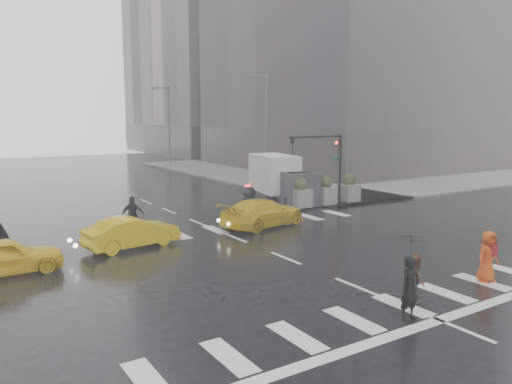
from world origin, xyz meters
TOP-DOWN VIEW (x-y plane):
  - ground at (0.00, 0.00)m, footprint 120.00×120.00m
  - sidewalk_ne at (19.50, 17.50)m, footprint 35.00×35.00m
  - building_ne_far at (29.00, 56.00)m, footprint 26.05×26.05m
  - road_markings at (0.00, 0.00)m, footprint 18.00×48.00m
  - traffic_signal_pole at (9.01, 8.01)m, footprint 4.45×0.42m
  - street_lamp_near at (10.87, 18.00)m, footprint 2.15×0.22m
  - street_lamp_far at (10.87, 38.00)m, footprint 2.15×0.22m
  - planter_west at (7.00, 8.20)m, footprint 1.10×1.10m
  - planter_mid at (9.00, 8.20)m, footprint 1.10×1.10m
  - planter_east at (11.00, 8.20)m, footprint 1.10×1.10m
  - pedestrian_black at (-0.67, -6.80)m, footprint 0.99×1.01m
  - pedestrian_brown at (0.30, -6.18)m, footprint 0.95×0.87m
  - pedestrian_orange at (4.16, -6.02)m, footprint 0.93×0.66m
  - pedestrian_far_a at (-3.78, 7.32)m, footprint 1.26×1.06m
  - pedestrian_far_b at (2.94, 7.92)m, footprint 1.18×0.93m
  - taxi_front at (-9.74, 3.70)m, footprint 4.01×1.67m
  - taxi_mid at (-4.65, 4.90)m, footprint 4.28×2.05m
  - taxi_rear at (2.43, 5.38)m, footprint 4.74×3.01m
  - box_truck at (7.50, 10.96)m, footprint 2.17×5.79m

SIDE VIEW (x-z plane):
  - ground at x=0.00m, z-range 0.00..0.00m
  - road_markings at x=0.00m, z-range 0.00..0.01m
  - sidewalk_ne at x=19.50m, z-range 0.00..0.15m
  - taxi_mid at x=-4.65m, z-range 0.00..1.35m
  - taxi_front at x=-9.74m, z-range 0.00..1.36m
  - taxi_rear at x=2.43m, z-range 0.00..1.44m
  - pedestrian_brown at x=0.30m, z-range 0.00..1.58m
  - pedestrian_far_b at x=2.94m, z-range 0.00..1.61m
  - pedestrian_orange at x=4.16m, z-range 0.01..1.78m
  - pedestrian_far_a at x=-3.78m, z-range 0.00..1.85m
  - planter_west at x=7.00m, z-range 0.08..1.88m
  - planter_mid at x=9.00m, z-range 0.08..1.88m
  - planter_east at x=11.00m, z-range 0.08..1.88m
  - pedestrian_black at x=-0.67m, z-range 0.36..2.79m
  - box_truck at x=7.50m, z-range 0.10..3.18m
  - traffic_signal_pole at x=9.01m, z-range 0.97..5.47m
  - street_lamp_near at x=10.87m, z-range 0.45..9.45m
  - street_lamp_far at x=10.87m, z-range 0.45..9.45m
  - building_ne_far at x=29.00m, z-range -1.73..34.27m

